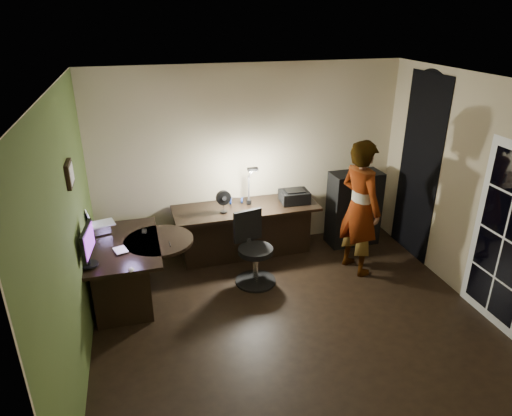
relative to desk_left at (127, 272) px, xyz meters
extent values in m
cube|color=black|center=(1.83, -0.90, -0.40)|extent=(4.50, 4.00, 0.01)
cube|color=silver|center=(1.83, -0.90, 2.31)|extent=(4.50, 4.00, 0.01)
cube|color=#BFAF89|center=(1.83, 1.10, 0.96)|extent=(4.50, 0.01, 2.70)
cube|color=#BFAF89|center=(1.83, -2.91, 0.96)|extent=(4.50, 0.01, 2.70)
cube|color=#BFAF89|center=(-0.42, -0.90, 0.96)|extent=(0.01, 4.00, 2.70)
cube|color=#BFAF89|center=(4.08, -0.90, 0.96)|extent=(0.01, 4.00, 2.70)
cube|color=#465C27|center=(-0.41, -0.90, 0.96)|extent=(0.00, 4.00, 2.70)
cube|color=black|center=(4.07, 0.25, 0.91)|extent=(0.01, 0.90, 2.60)
cube|color=white|center=(4.07, -1.45, 0.66)|extent=(0.02, 0.92, 2.10)
cube|color=black|center=(-0.39, -0.45, 1.46)|extent=(0.04, 0.30, 0.25)
cube|color=black|center=(0.00, 0.00, 0.00)|extent=(0.86, 1.37, 0.78)
cube|color=black|center=(1.69, 0.73, -0.01)|extent=(2.08, 0.78, 0.77)
cube|color=black|center=(3.37, 0.71, 0.18)|extent=(0.77, 0.41, 1.14)
cube|color=silver|center=(-0.28, 0.36, 0.46)|extent=(0.29, 0.26, 0.10)
cube|color=silver|center=(-0.24, 0.36, 0.62)|extent=(0.38, 0.37, 0.22)
cube|color=black|center=(-0.34, -0.45, 0.57)|extent=(0.15, 0.50, 0.32)
ellipsoid|color=silver|center=(0.09, -0.70, 0.43)|extent=(0.07, 0.10, 0.04)
cube|color=black|center=(0.26, 0.23, 0.41)|extent=(0.06, 0.12, 0.01)
cube|color=black|center=(0.54, -0.19, 0.42)|extent=(0.01, 0.13, 0.01)
cylinder|color=black|center=(-0.36, -0.45, 0.50)|extent=(0.08, 0.08, 0.17)
cube|color=silver|center=(-0.02, -0.20, 0.42)|extent=(0.18, 0.22, 0.01)
cube|color=black|center=(1.34, 0.61, 0.55)|extent=(0.22, 0.15, 0.32)
cube|color=navy|center=(1.58, 0.86, 0.44)|extent=(0.23, 0.14, 0.10)
cube|color=black|center=(2.40, 0.71, 0.48)|extent=(0.41, 0.33, 0.18)
cube|color=black|center=(1.75, 0.80, 0.72)|extent=(0.24, 0.33, 0.65)
cube|color=black|center=(1.63, -0.03, 0.09)|extent=(0.65, 0.65, 0.96)
imported|color=#D8A88C|center=(3.06, -0.04, 0.54)|extent=(0.61, 0.76, 1.86)
camera|label=1|loc=(0.31, -5.05, 2.95)|focal=32.00mm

